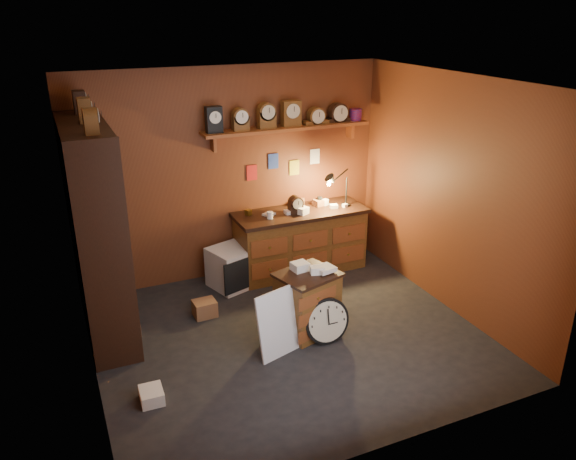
# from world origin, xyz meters

# --- Properties ---
(floor) EXTENTS (4.00, 4.00, 0.00)m
(floor) POSITION_xyz_m (0.00, 0.00, 0.00)
(floor) COLOR black
(floor) RESTS_ON ground
(room_shell) EXTENTS (4.02, 3.62, 2.71)m
(room_shell) POSITION_xyz_m (0.04, 0.11, 1.72)
(room_shell) COLOR brown
(room_shell) RESTS_ON ground
(shelving_unit) EXTENTS (0.47, 1.60, 2.58)m
(shelving_unit) POSITION_xyz_m (-1.79, 0.98, 1.25)
(shelving_unit) COLOR black
(shelving_unit) RESTS_ON ground
(workbench) EXTENTS (1.76, 0.66, 1.36)m
(workbench) POSITION_xyz_m (0.81, 1.47, 0.47)
(workbench) COLOR brown
(workbench) RESTS_ON ground
(low_cabinet) EXTENTS (0.74, 0.68, 0.79)m
(low_cabinet) POSITION_xyz_m (0.23, 0.04, 0.39)
(low_cabinet) COLOR brown
(low_cabinet) RESTS_ON ground
(big_round_clock) EXTENTS (0.51, 0.17, 0.51)m
(big_round_clock) POSITION_xyz_m (0.33, -0.23, 0.25)
(big_round_clock) COLOR black
(big_round_clock) RESTS_ON ground
(white_panel) EXTENTS (0.56, 0.30, 0.72)m
(white_panel) POSITION_xyz_m (-0.20, -0.22, 0.00)
(white_panel) COLOR silver
(white_panel) RESTS_ON ground
(mini_fridge) EXTENTS (0.63, 0.65, 0.52)m
(mini_fridge) POSITION_xyz_m (-0.18, 1.39, 0.26)
(mini_fridge) COLOR silver
(mini_fridge) RESTS_ON ground
(floor_box_a) EXTENTS (0.28, 0.25, 0.16)m
(floor_box_a) POSITION_xyz_m (-1.61, 0.74, 0.08)
(floor_box_a) COLOR #976542
(floor_box_a) RESTS_ON ground
(floor_box_b) EXTENTS (0.21, 0.25, 0.12)m
(floor_box_b) POSITION_xyz_m (-1.58, -0.46, 0.06)
(floor_box_b) COLOR white
(floor_box_b) RESTS_ON ground
(floor_box_c) EXTENTS (0.26, 0.22, 0.19)m
(floor_box_c) POSITION_xyz_m (-0.72, 0.81, 0.10)
(floor_box_c) COLOR #976542
(floor_box_c) RESTS_ON ground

